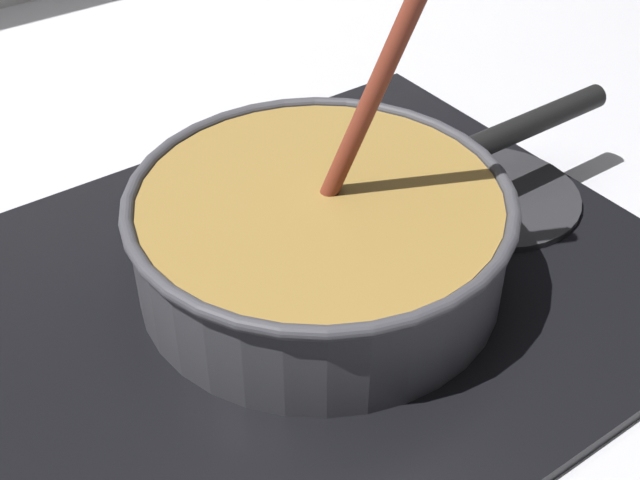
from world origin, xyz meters
The scene contains 5 objects.
ground centered at (0.00, 0.00, -0.02)m, with size 2.40×1.60×0.04m, color #B7B7BC.
hob_plate centered at (-0.02, 0.07, 0.01)m, with size 0.56×0.48×0.01m, color black.
burner_ring centered at (-0.02, 0.07, 0.02)m, with size 0.17×0.17×0.01m, color #592D0C.
spare_burner centered at (0.18, 0.07, 0.01)m, with size 0.16×0.16×0.01m, color #262628.
cooking_pan centered at (-0.02, 0.07, 0.06)m, with size 0.47×0.30×0.29m.
Camera 1 is at (-0.32, -0.36, 0.47)m, focal length 47.79 mm.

